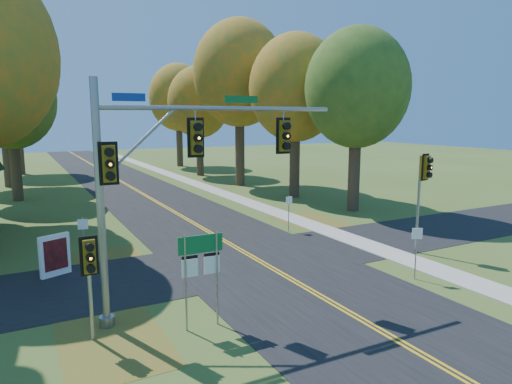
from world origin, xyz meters
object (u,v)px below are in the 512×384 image
route_sign_cluster (201,261)px  info_kiosk (55,256)px  traffic_mast (167,167)px  east_signal_pole (424,178)px

route_sign_cluster → info_kiosk: (-3.68, 7.33, -1.28)m
traffic_mast → info_kiosk: (-3.13, 5.93, -4.11)m
route_sign_cluster → info_kiosk: bearing=118.4°
route_sign_cluster → east_signal_pole: bearing=13.0°
traffic_mast → info_kiosk: 7.86m
east_signal_pole → traffic_mast: bearing=173.2°
traffic_mast → east_signal_pole: 13.00m
traffic_mast → east_signal_pole: size_ratio=1.75×
east_signal_pole → route_sign_cluster: 12.67m
east_signal_pole → route_sign_cluster: size_ratio=1.59×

